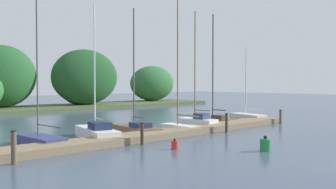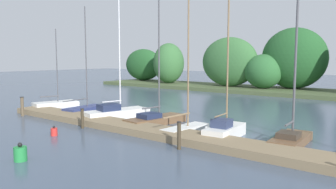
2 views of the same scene
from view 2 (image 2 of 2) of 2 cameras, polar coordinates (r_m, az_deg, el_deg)
The scene contains 14 objects.
dock_pier at distance 17.42m, azimuth -4.41°, elevation -5.86°, with size 21.83×1.80×0.35m.
far_shore at distance 38.16m, azimuth 22.41°, elevation 4.49°, with size 52.12×8.05×7.07m.
sailboat_0 at distance 26.31m, azimuth -18.20°, elevation -1.70°, with size 1.90×3.41×5.90m.
sailboat_1 at distance 23.88m, azimuth -13.59°, elevation -2.37°, with size 1.42×3.57×7.23m.
sailboat_2 at distance 21.43m, azimuth -8.47°, elevation -3.03°, with size 2.22×4.48×7.32m.
sailboat_3 at distance 19.63m, azimuth -1.89°, elevation -4.01°, with size 1.78×4.19×7.55m.
sailboat_4 at distance 17.23m, azimuth 3.19°, elevation -5.25°, with size 1.07×3.34×8.35m.
sailboat_5 at distance 16.41m, azimuth 9.64°, elevation -5.72°, with size 1.30×3.03×7.93m.
sailboat_6 at distance 16.00m, azimuth 20.12°, elevation -6.44°, with size 1.36×3.44×8.21m.
mooring_piling_0 at distance 24.08m, azimuth -23.36°, elevation -1.85°, with size 0.23×0.23×1.28m.
mooring_piling_1 at distance 18.91m, azimuth -14.23°, elevation -3.91°, with size 0.19×0.19×1.09m.
mooring_piling_2 at distance 14.21m, azimuth 1.88°, elevation -6.90°, with size 0.19×0.19×1.18m.
channel_buoy_0 at distance 17.61m, azimuth -18.66°, elevation -5.96°, with size 0.32×0.32×0.49m.
channel_buoy_1 at distance 13.86m, azimuth -23.63°, elevation -9.11°, with size 0.47×0.47×0.70m.
Camera 2 is at (11.62, -0.30, 3.83)m, focal length 36.15 mm.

